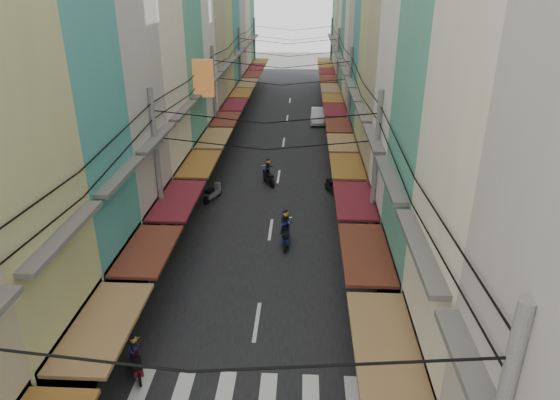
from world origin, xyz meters
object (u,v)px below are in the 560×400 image
(market_umbrella, at_px, (441,326))
(traffic_sign, at_px, (411,288))
(white_car, at_px, (318,123))
(bicycle, at_px, (396,276))

(market_umbrella, xyz_separation_m, traffic_sign, (-0.54, 2.14, -0.05))
(white_car, height_order, market_umbrella, market_umbrella)
(bicycle, xyz_separation_m, traffic_sign, (-0.43, -4.50, 2.35))
(market_umbrella, height_order, traffic_sign, traffic_sign)
(bicycle, xyz_separation_m, market_umbrella, (0.11, -6.64, 2.39))
(market_umbrella, distance_m, traffic_sign, 2.21)
(white_car, relative_size, traffic_sign, 1.48)
(white_car, distance_m, bicycle, 27.09)
(market_umbrella, bearing_deg, traffic_sign, 104.15)
(traffic_sign, bearing_deg, bicycle, 84.51)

